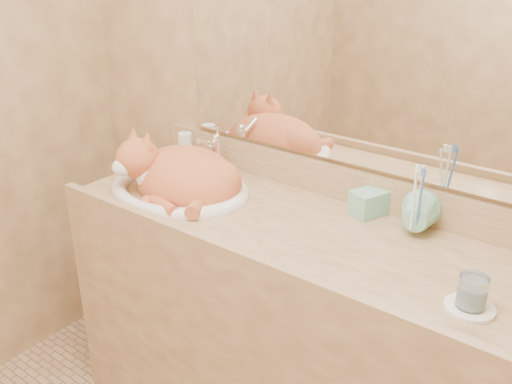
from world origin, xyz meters
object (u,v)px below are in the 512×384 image
Objects in this scene: vanity_counter at (296,340)px; sink_basin at (179,170)px; soap_dispenser at (357,192)px; cat at (179,174)px; toothbrush_cup at (414,223)px; water_glass at (472,292)px.

vanity_counter is 3.11× the size of sink_basin.
cat is at bearing -140.82° from soap_dispenser.
cat is 0.81m from toothbrush_cup.
sink_basin is 0.01m from cat.
sink_basin is 1.05m from water_glass.
toothbrush_cup is at bearing 13.34° from soap_dispenser.
cat is at bearing 175.64° from water_glass.
soap_dispenser is at bearing 17.61° from sink_basin.
toothbrush_cup reaches higher than water_glass.
soap_dispenser is at bearing 149.19° from water_glass.
soap_dispenser reaches higher than vanity_counter.
toothbrush_cup is at bearing 15.59° from cat.
water_glass is (0.45, -0.27, -0.04)m from soap_dispenser.
water_glass is at bearing -9.77° from soap_dispenser.
cat is 0.61m from soap_dispenser.
sink_basin is 0.81m from toothbrush_cup.
soap_dispenser is 0.53m from water_glass.
vanity_counter is at bearing -155.55° from toothbrush_cup.
vanity_counter is 19.49× the size of water_glass.
toothbrush_cup is at bearing 24.45° from vanity_counter.
cat is (-0.49, -0.03, 0.49)m from vanity_counter.
water_glass is (1.05, -0.09, -0.03)m from sink_basin.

